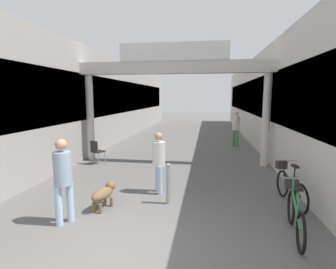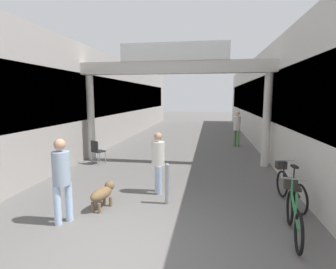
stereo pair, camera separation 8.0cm
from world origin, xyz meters
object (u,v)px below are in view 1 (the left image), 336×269
Objects in this scene: pedestrian_with_dog at (63,176)px; cafe_chair_black_nearer at (96,150)px; dog_on_leash at (104,193)px; bicycle_black_second at (289,185)px; pedestrian_companion at (159,159)px; bicycle_green_nearest at (295,211)px; pedestrian_carrying_crate at (236,126)px; bollard_post_metal at (168,183)px.

pedestrian_with_dog is 4.73m from cafe_chair_black_nearer.
bicycle_black_second is (4.24, 0.96, 0.08)m from dog_on_leash.
pedestrian_companion is at bearing 51.43° from pedestrian_with_dog.
bicycle_green_nearest is at bearing -30.54° from pedestrian_companion.
dog_on_leash is at bearing -64.01° from cafe_chair_black_nearer.
pedestrian_with_dog is 1.07× the size of pedestrian_companion.
bicycle_green_nearest reaches higher than cafe_chair_black_nearer.
pedestrian_carrying_crate is 8.94m from dog_on_leash.
pedestrian_companion is at bearing -110.97° from pedestrian_carrying_crate.
bollard_post_metal reaches higher than cafe_chair_black_nearer.
bicycle_black_second is 1.71× the size of bollard_post_metal.
pedestrian_carrying_crate is 8.67m from bicycle_green_nearest.
bollard_post_metal reaches higher than dog_on_leash.
dog_on_leash is (-1.05, -1.14, -0.56)m from pedestrian_companion.
bicycle_black_second reaches higher than dog_on_leash.
bollard_post_metal is at bearing -106.86° from pedestrian_carrying_crate.
bollard_post_metal is (0.35, -0.68, -0.41)m from pedestrian_companion.
pedestrian_companion is 1.63× the size of bollard_post_metal.
pedestrian_companion is 3.35m from bicycle_green_nearest.
pedestrian_companion reaches higher than bollard_post_metal.
pedestrian_carrying_crate is at bearing 94.23° from bicycle_black_second.
pedestrian_carrying_crate is (4.22, 8.90, 0.06)m from pedestrian_with_dog.
pedestrian_carrying_crate is at bearing 65.35° from dog_on_leash.
bollard_post_metal is at bearing 33.53° from pedestrian_with_dog.
pedestrian_with_dog is at bearing -146.47° from bollard_post_metal.
dog_on_leash is (-3.72, -8.10, -0.69)m from pedestrian_carrying_crate.
pedestrian_carrying_crate is at bearing 91.25° from bicycle_green_nearest.
pedestrian_with_dog is 0.95× the size of pedestrian_carrying_crate.
pedestrian_with_dog is 1.14m from dog_on_leash.
bicycle_black_second is 1.89× the size of cafe_chair_black_nearer.
pedestrian_with_dog is 1.02× the size of bicycle_green_nearest.
pedestrian_companion is 1.80× the size of cafe_chair_black_nearer.
bicycle_green_nearest is 1.55m from bicycle_black_second.
pedestrian_carrying_crate is 1.07× the size of bicycle_green_nearest.
pedestrian_with_dog is 2.49m from pedestrian_companion.
cafe_chair_black_nearer is (-1.31, 4.52, -0.44)m from pedestrian_with_dog.
pedestrian_with_dog reaches higher than bicycle_black_second.
bicycle_black_second is at bearing -24.45° from cafe_chair_black_nearer.
cafe_chair_black_nearer is (-6.06, 2.75, 0.10)m from bicycle_black_second.
pedestrian_companion is at bearing 47.42° from dog_on_leash.
pedestrian_with_dog reaches higher than pedestrian_companion.
bollard_post_metal is at bearing -169.90° from bicycle_black_second.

